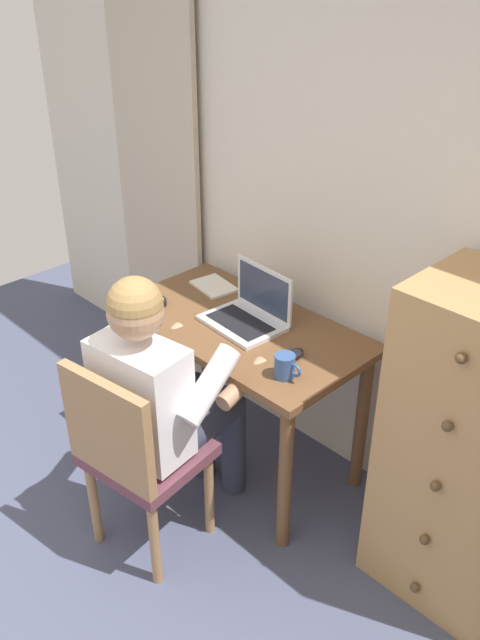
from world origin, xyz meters
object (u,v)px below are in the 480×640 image
object	(u,v)px
computer_mouse	(294,354)
notebook_pad	(214,286)
laptop	(250,312)
dresser	(471,453)
person_seated	(165,391)
desk	(240,347)
desk_clock	(157,302)
coffee_mug	(285,366)
chair	(134,452)

from	to	relation	value
computer_mouse	notebook_pad	distance (m)	0.70
computer_mouse	laptop	bearing A→B (deg)	164.93
dresser	laptop	size ratio (longest dim) A/B	3.52
dresser	person_seated	world-z (taller)	dresser
desk	computer_mouse	size ratio (longest dim) A/B	11.22
desk	laptop	distance (m)	0.18
desk_clock	coffee_mug	size ratio (longest dim) A/B	0.75
dresser	computer_mouse	distance (m)	0.74
chair	person_seated	bearing A→B (deg)	97.19
laptop	dresser	bearing A→B (deg)	3.15
chair	computer_mouse	size ratio (longest dim) A/B	8.92
dresser	coffee_mug	distance (m)	0.72
laptop	desk	bearing A→B (deg)	-114.52
desk	coffee_mug	bearing A→B (deg)	-21.38
desk	notebook_pad	bearing A→B (deg)	155.80
dresser	desk	bearing A→B (deg)	-174.86
coffee_mug	dresser	bearing A→B (deg)	21.04
chair	computer_mouse	distance (m)	0.72
desk_clock	person_seated	bearing A→B (deg)	-35.38
desk_clock	coffee_mug	distance (m)	0.79
notebook_pad	coffee_mug	world-z (taller)	coffee_mug
notebook_pad	coffee_mug	size ratio (longest dim) A/B	1.75
person_seated	laptop	bearing A→B (deg)	97.35
laptop	computer_mouse	bearing A→B (deg)	-13.05
computer_mouse	notebook_pad	xyz separation A→B (m)	(-0.67, 0.19, -0.01)
person_seated	desk_clock	bearing A→B (deg)	144.62
desk	notebook_pad	size ratio (longest dim) A/B	5.34
dresser	notebook_pad	distance (m)	1.40
coffee_mug	chair	bearing A→B (deg)	-119.83
dresser	notebook_pad	xyz separation A→B (m)	(-1.39, 0.05, 0.12)
laptop	computer_mouse	xyz separation A→B (m)	(0.32, -0.07, -0.04)
chair	laptop	world-z (taller)	laptop
chair	laptop	size ratio (longest dim) A/B	2.49
desk	person_seated	world-z (taller)	person_seated
person_seated	laptop	size ratio (longest dim) A/B	3.38
person_seated	desk_clock	size ratio (longest dim) A/B	13.44
person_seated	coffee_mug	xyz separation A→B (m)	(0.32, 0.33, 0.11)
desk	person_seated	distance (m)	0.50
desk	computer_mouse	xyz separation A→B (m)	(0.34, -0.04, 0.13)
person_seated	coffee_mug	world-z (taller)	person_seated
person_seated	computer_mouse	world-z (taller)	person_seated
person_seated	laptop	world-z (taller)	person_seated
person_seated	computer_mouse	xyz separation A→B (m)	(0.25, 0.45, 0.08)
person_seated	laptop	xyz separation A→B (m)	(-0.07, 0.53, 0.11)
dresser	person_seated	xyz separation A→B (m)	(-0.97, -0.58, 0.06)
person_seated	coffee_mug	distance (m)	0.47
desk	notebook_pad	distance (m)	0.39
desk	person_seated	xyz separation A→B (m)	(0.09, -0.49, 0.06)
desk	laptop	xyz separation A→B (m)	(0.02, 0.04, 0.17)
chair	desk_clock	xyz separation A→B (m)	(-0.49, 0.51, 0.26)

